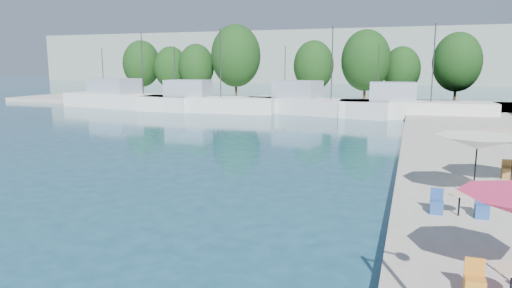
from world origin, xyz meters
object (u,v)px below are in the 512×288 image
at_px(trawler_03, 314,105).
at_px(trawler_01, 129,100).
at_px(umbrella_white, 477,142).
at_px(trawler_02, 204,103).
at_px(trawler_04, 411,108).

bearing_deg(trawler_03, trawler_01, -166.61).
bearing_deg(umbrella_white, trawler_03, 111.68).
distance_m(trawler_02, trawler_03, 13.22).
relative_size(trawler_02, trawler_04, 1.08).
bearing_deg(trawler_04, umbrella_white, -89.63).
bearing_deg(trawler_03, trawler_04, 9.59).
height_order(trawler_01, trawler_03, same).
distance_m(trawler_03, trawler_04, 10.62).
distance_m(trawler_02, trawler_04, 23.76).
bearing_deg(trawler_02, trawler_04, -1.65).
bearing_deg(trawler_03, trawler_02, -160.36).
xyz_separation_m(trawler_03, trawler_04, (10.60, -0.77, 0.00)).
bearing_deg(umbrella_white, trawler_01, 138.88).
distance_m(trawler_02, umbrella_white, 41.14).
xyz_separation_m(trawler_02, umbrella_white, (26.27, -31.63, 1.65)).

